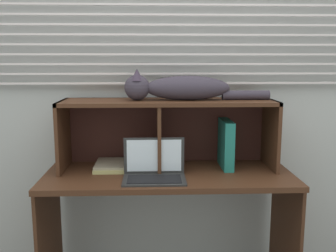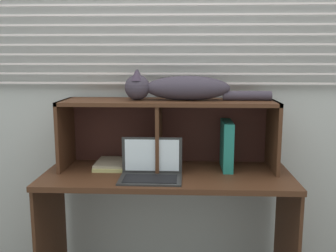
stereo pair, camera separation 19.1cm
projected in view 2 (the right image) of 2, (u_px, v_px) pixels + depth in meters
The scene contains 7 objects.
back_panel_with_blinds at pixel (170, 75), 2.40m from camera, with size 4.40×0.08×2.50m.
desk at pixel (167, 196), 2.20m from camera, with size 1.40×0.56×0.72m.
hutch_shelf_unit at pixel (167, 120), 2.26m from camera, with size 1.23×0.33×0.40m.
cat at pixel (178, 88), 2.20m from camera, with size 0.84×0.16×0.18m.
laptop at pixel (151, 170), 2.07m from camera, with size 0.33×0.21×0.21m.
binder_upright at pixel (227, 145), 2.24m from camera, with size 0.06×0.24×0.28m, color #1F7367.
book_stack at pixel (112, 164), 2.29m from camera, with size 0.19×0.24×0.04m.
Camera 2 is at (0.10, -1.86, 1.35)m, focal length 41.11 mm.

